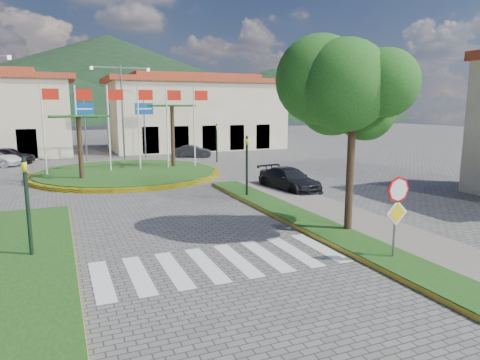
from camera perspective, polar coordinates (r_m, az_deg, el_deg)
name	(u,v)px	position (r m, az deg, el deg)	size (l,w,h in m)	color
ground	(283,324)	(9.87, 5.70, -18.58)	(160.00, 160.00, 0.00)	#595754
sidewalk_right	(420,255)	(14.76, 22.85, -9.14)	(4.00, 28.00, 0.15)	gray
verge_right	(390,259)	(13.95, 19.36, -9.96)	(1.60, 28.00, 0.18)	#194714
crosswalk	(219,263)	(13.18, -2.86, -10.95)	(8.00, 3.00, 0.01)	silver
roundabout_island	(127,172)	(30.21, -14.81, 0.97)	(12.70, 12.70, 6.00)	yellow
stop_sign	(397,205)	(13.52, 20.19, -3.12)	(0.80, 0.11, 2.65)	slate
deciduous_tree	(354,92)	(15.91, 14.93, 11.31)	(3.60, 3.60, 6.80)	black
traffic_light_left	(27,198)	(14.36, -26.52, -2.21)	(0.15, 0.18, 3.20)	black
traffic_light_right	(247,161)	(21.61, 0.92, 2.59)	(0.15, 0.18, 3.20)	black
traffic_light_far	(217,139)	(35.84, -3.13, 5.50)	(0.18, 0.15, 3.20)	black
direction_sign_west	(85,119)	(38.62, -20.00, 7.60)	(1.60, 0.14, 5.20)	slate
direction_sign_east	(144,119)	(39.23, -12.63, 7.98)	(1.60, 0.14, 5.20)	slate
street_lamp_centre	(122,108)	(37.93, -15.42, 9.27)	(4.80, 0.16, 8.00)	slate
building_right	(196,113)	(47.75, -5.87, 8.92)	(19.08, 9.54, 8.05)	beige
hill_far_mid	(109,77)	(168.98, -17.03, 13.00)	(180.00, 180.00, 30.00)	black
hill_far_east	(273,93)	(160.80, 4.43, 11.43)	(120.00, 120.00, 18.00)	black
hill_near_back	(32,94)	(137.72, -26.00, 10.32)	(110.00, 110.00, 16.00)	black
car_dark_a	(8,155)	(39.61, -28.51, 2.90)	(1.61, 4.01, 1.37)	black
car_dark_b	(193,151)	(39.52, -6.29, 3.84)	(1.17, 3.36, 1.11)	black
car_side_right	(289,179)	(23.94, 6.60, 0.08)	(1.77, 4.36, 1.27)	black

